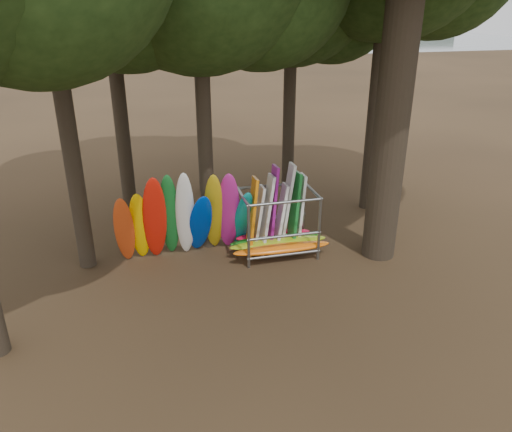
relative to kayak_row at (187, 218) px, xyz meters
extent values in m
plane|color=#47331E|center=(1.78, -1.88, -1.38)|extent=(120.00, 120.00, 0.00)
plane|color=gray|center=(1.78, 58.12, -1.38)|extent=(160.00, 160.00, 0.00)
cube|color=black|center=(1.78, 108.12, 0.62)|extent=(160.00, 4.00, 4.00)
cylinder|color=black|center=(-3.13, 0.30, 3.98)|extent=(0.50, 0.50, 10.71)
cylinder|color=black|center=(-1.76, 4.47, 4.10)|extent=(0.52, 0.52, 10.95)
cylinder|color=black|center=(1.45, 5.99, 4.57)|extent=(0.53, 0.53, 11.90)
cylinder|color=black|center=(4.65, 4.42, 3.58)|extent=(0.48, 0.48, 9.91)
cylinder|color=black|center=(0.77, 0.74, 3.86)|extent=(0.44, 0.44, 10.48)
cylinder|color=black|center=(7.37, 2.57, 4.47)|extent=(0.52, 0.52, 11.69)
cylinder|color=black|center=(5.99, -1.22, 5.97)|extent=(1.03, 1.03, 14.70)
ellipsoid|color=#D04115|center=(-1.91, -0.12, -0.14)|extent=(0.62, 1.26, 2.58)
ellipsoid|color=#FFC500|center=(-1.45, 0.08, -0.15)|extent=(0.64, 1.03, 2.53)
ellipsoid|color=red|center=(-0.99, -0.10, 0.13)|extent=(0.78, 1.29, 3.10)
ellipsoid|color=#166927|center=(-0.53, 0.05, 0.13)|extent=(0.66, 1.32, 3.11)
ellipsoid|color=white|center=(-0.07, -0.10, 0.17)|extent=(0.65, 1.35, 3.18)
ellipsoid|color=#0034B7|center=(0.39, -0.01, -0.22)|extent=(0.88, 1.50, 2.42)
ellipsoid|color=#B69612|center=(0.86, 0.07, 0.08)|extent=(0.79, 1.46, 3.03)
ellipsoid|color=#AE1E7F|center=(1.32, 0.04, 0.07)|extent=(0.87, 1.36, 3.00)
ellipsoid|color=#0A7F7B|center=(1.78, 0.07, -0.25)|extent=(0.73, 1.43, 2.38)
ellipsoid|color=orange|center=(2.83, -0.87, -0.96)|extent=(3.18, 0.55, 0.24)
ellipsoid|color=#9EBB18|center=(2.83, -0.47, -0.96)|extent=(3.24, 0.55, 0.24)
ellipsoid|color=#1B6C18|center=(2.83, -0.22, -0.96)|extent=(3.11, 0.55, 0.24)
ellipsoid|color=red|center=(2.83, 0.13, -0.96)|extent=(2.56, 0.55, 0.24)
cube|color=orange|center=(2.00, -0.26, -0.09)|extent=(0.40, 0.77, 2.61)
cube|color=silver|center=(2.24, -0.06, -0.27)|extent=(0.48, 0.74, 2.24)
cube|color=silver|center=(2.48, -0.23, -0.06)|extent=(0.51, 0.78, 2.65)
cube|color=#87167B|center=(2.71, -0.09, 0.05)|extent=(0.36, 0.80, 2.88)
cube|color=silver|center=(2.95, -0.21, -0.24)|extent=(0.50, 0.74, 2.30)
cube|color=silver|center=(3.19, -0.03, 0.06)|extent=(0.57, 0.78, 2.90)
cube|color=#19722C|center=(3.43, -0.18, -0.06)|extent=(0.37, 0.79, 2.66)
cube|color=white|center=(3.66, -0.04, -0.14)|extent=(0.35, 0.76, 2.51)
camera|label=1|loc=(-1.35, -14.25, 6.27)|focal=35.00mm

